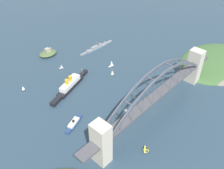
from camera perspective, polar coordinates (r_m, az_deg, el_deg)
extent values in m
plane|color=#283D4C|center=(348.14, 9.77, -6.55)|extent=(1400.00, 1400.00, 0.00)
cube|color=beige|center=(271.46, -2.56, -13.55)|extent=(15.49, 19.89, 56.36)
cube|color=beige|center=(405.86, 18.62, 4.07)|extent=(15.49, 19.89, 56.36)
cube|color=#47474C|center=(326.61, 10.37, -2.44)|extent=(191.49, 14.47, 2.40)
cube|color=#47474C|center=(260.12, -5.78, -15.37)|extent=(24.00, 14.47, 2.40)
cube|color=#47474C|center=(419.59, 19.98, 5.62)|extent=(24.00, 14.47, 2.40)
cube|color=#4C515B|center=(266.13, 0.52, -11.06)|extent=(21.78, 1.80, 16.75)
cube|color=#4C515B|center=(267.48, 3.45, -6.92)|extent=(21.47, 1.80, 13.80)
cube|color=#4C515B|center=(272.91, 6.22, -3.33)|extent=(21.10, 1.80, 10.84)
cube|color=#4C515B|center=(281.89, 8.80, -0.40)|extent=(20.66, 1.80, 7.83)
cube|color=#4C515B|center=(293.87, 11.13, 1.84)|extent=(20.18, 1.80, 4.76)
cube|color=#4C515B|center=(308.42, 13.19, 3.41)|extent=(20.18, 1.80, 4.76)
cube|color=#4C515B|center=(325.19, 14.99, 4.36)|extent=(20.66, 1.80, 7.83)
cube|color=#4C515B|center=(343.94, 16.51, 4.78)|extent=(21.10, 1.80, 10.84)
cube|color=#4C515B|center=(364.53, 17.79, 4.73)|extent=(21.47, 1.80, 13.80)
cube|color=#4C515B|center=(386.89, 18.84, 4.30)|extent=(21.78, 1.80, 16.75)
cube|color=#4C515B|center=(272.16, -1.53, -9.66)|extent=(21.78, 1.80, 16.75)
cube|color=#4C515B|center=(273.47, 1.35, -5.62)|extent=(21.47, 1.80, 13.80)
cube|color=#4C515B|center=(278.79, 4.12, -2.14)|extent=(21.10, 1.80, 10.84)
cube|color=#4C515B|center=(287.58, 6.71, 0.69)|extent=(20.66, 1.80, 7.83)
cube|color=#4C515B|center=(299.34, 9.08, 2.84)|extent=(20.18, 1.80, 4.76)
cube|color=#4C515B|center=(313.63, 11.20, 4.34)|extent=(20.18, 1.80, 4.76)
cube|color=#4C515B|center=(330.14, 13.07, 5.24)|extent=(20.66, 1.80, 7.83)
cube|color=#4C515B|center=(348.62, 14.68, 5.61)|extent=(21.10, 1.80, 10.84)
cube|color=#4C515B|center=(368.95, 16.04, 5.52)|extent=(21.47, 1.80, 13.80)
cube|color=#4C515B|center=(391.06, 17.18, 5.05)|extent=(21.78, 1.80, 16.75)
cube|color=#4C515B|center=(269.79, -1.99, -12.50)|extent=(1.40, 13.02, 1.40)
cube|color=#4C515B|center=(272.37, 3.80, -4.36)|extent=(1.40, 13.02, 1.40)
cube|color=#4C515B|center=(290.04, 8.96, 1.39)|extent=(1.40, 13.02, 1.40)
cube|color=#4C515B|center=(318.82, 13.15, 4.47)|extent=(1.40, 13.02, 1.40)
cube|color=#4C515B|center=(356.03, 16.29, 5.27)|extent=(1.40, 13.02, 1.40)
cube|color=#4C515B|center=(400.51, 18.48, 4.38)|extent=(1.40, 13.02, 1.40)
cylinder|color=#4C515B|center=(270.70, 1.97, -9.82)|extent=(0.56, 0.56, 12.95)
cylinder|color=#4C515B|center=(276.63, -0.07, -8.47)|extent=(0.56, 0.56, 12.95)
cylinder|color=#4C515B|center=(277.67, 4.73, -6.80)|extent=(0.56, 0.56, 23.95)
cylinder|color=#4C515B|center=(283.45, 2.69, -5.56)|extent=(0.56, 0.56, 23.95)
cylinder|color=#4C515B|center=(287.01, 7.29, -4.17)|extent=(0.56, 0.56, 31.81)
cylinder|color=#4C515B|center=(292.60, 5.26, -3.03)|extent=(0.56, 0.56, 31.81)
cylinder|color=#4C515B|center=(298.42, 9.63, -1.94)|extent=(0.56, 0.56, 36.52)
cylinder|color=#4C515B|center=(303.81, 7.64, -0.89)|extent=(0.56, 0.56, 36.52)
cylinder|color=#4C515B|center=(311.65, 11.75, -0.11)|extent=(0.56, 0.56, 38.09)
cylinder|color=#4C515B|center=(316.81, 9.81, 0.87)|extent=(0.56, 0.56, 38.09)
cylinder|color=#4C515B|center=(326.46, 13.66, 1.35)|extent=(0.56, 0.56, 36.52)
cylinder|color=#4C515B|center=(331.39, 11.77, 2.26)|extent=(0.56, 0.56, 36.52)
cylinder|color=#4C515B|center=(342.67, 15.35, 2.46)|extent=(0.56, 0.56, 31.81)
cylinder|color=#4C515B|center=(347.37, 13.53, 3.32)|extent=(0.56, 0.56, 31.81)
cylinder|color=#4C515B|center=(360.10, 16.85, 3.26)|extent=(0.56, 0.56, 23.95)
cylinder|color=#4C515B|center=(364.58, 15.09, 4.08)|extent=(0.56, 0.56, 23.95)
cylinder|color=#4C515B|center=(378.65, 18.17, 3.79)|extent=(0.56, 0.56, 12.95)
cylinder|color=#4C515B|center=(382.91, 16.48, 4.56)|extent=(0.56, 0.56, 12.95)
ellipsoid|color=#3D6033|center=(484.59, 22.80, 4.81)|extent=(160.25, 112.61, 17.26)
ellipsoid|color=#756B5B|center=(447.79, 24.44, 1.49)|extent=(56.09, 33.78, 9.49)
cube|color=black|center=(389.41, -9.65, -0.45)|extent=(58.90, 29.28, 5.54)
cube|color=black|center=(414.81, -6.76, 2.52)|extent=(20.44, 12.30, 5.54)
cube|color=black|center=(366.33, -12.93, -3.81)|extent=(20.85, 13.59, 5.54)
cube|color=white|center=(385.55, -9.75, 0.30)|extent=(44.55, 23.13, 7.30)
cube|color=white|center=(390.20, -8.88, 1.88)|extent=(11.90, 11.70, 3.20)
cylinder|color=gold|center=(382.40, -9.69, 1.40)|extent=(5.54, 5.54, 8.09)
cylinder|color=gold|center=(376.15, -10.50, 0.60)|extent=(5.54, 5.54, 8.09)
cylinder|color=tan|center=(408.76, -7.01, 3.23)|extent=(0.50, 0.50, 10.00)
cube|color=gray|center=(490.98, -3.64, 8.54)|extent=(49.72, 8.42, 3.01)
cube|color=gray|center=(472.66, -6.61, 7.11)|extent=(16.59, 3.63, 3.01)
cube|color=gray|center=(510.79, -0.87, 9.84)|extent=(16.61, 4.27, 3.01)
cube|color=gray|center=(489.42, -3.65, 8.87)|extent=(24.91, 6.33, 3.49)
cylinder|color=gray|center=(476.92, -5.68, 7.84)|extent=(4.96, 4.96, 2.20)
cylinder|color=gray|center=(503.23, -1.72, 9.71)|extent=(4.96, 4.96, 2.20)
cylinder|color=gray|center=(486.22, -3.69, 9.57)|extent=(0.60, 0.60, 10.00)
cylinder|color=#4C4C51|center=(490.44, -3.24, 9.48)|extent=(3.90, 3.90, 4.40)
cube|color=navy|center=(330.87, -8.91, -9.05)|extent=(23.08, 15.47, 2.46)
cube|color=navy|center=(323.00, -10.18, -10.72)|extent=(8.78, 8.10, 2.46)
cube|color=navy|center=(339.16, -7.71, -7.45)|extent=(9.20, 9.23, 2.46)
cube|color=beige|center=(329.00, -8.95, -8.74)|extent=(20.96, 13.64, 2.74)
cylinder|color=black|center=(327.16, -9.00, -8.43)|extent=(3.43, 3.43, 2.40)
ellipsoid|color=#4C6038|center=(482.95, -14.71, 7.06)|extent=(34.07, 26.11, 7.16)
cube|color=#9E937F|center=(479.99, -14.83, 7.69)|extent=(8.00, 8.00, 7.96)
cylinder|color=gray|center=(479.17, -14.16, 7.81)|extent=(3.60, 3.60, 8.76)
cylinder|color=#B7B7B2|center=(301.49, 7.76, -15.34)|extent=(3.50, 4.73, 0.90)
cylinder|color=#B7B7B2|center=(303.67, 7.80, -14.81)|extent=(3.50, 4.73, 0.90)
cylinder|color=black|center=(300.66, 7.78, -15.22)|extent=(0.14, 0.14, 1.19)
cylinder|color=black|center=(302.85, 7.82, -14.69)|extent=(0.14, 0.14, 1.19)
ellipsoid|color=gold|center=(300.80, 7.82, -14.82)|extent=(5.21, 7.10, 1.24)
cylinder|color=black|center=(300.73, 7.14, -14.75)|extent=(1.42, 1.31, 1.18)
cube|color=gold|center=(300.36, 7.64, -14.74)|extent=(9.78, 7.17, 0.20)
cube|color=gold|center=(300.81, 8.48, -14.87)|extent=(3.96, 3.10, 0.12)
cube|color=black|center=(299.83, 8.50, -14.72)|extent=(0.70, 0.99, 1.50)
cube|color=#2D6B3D|center=(346.94, 3.14, -6.02)|extent=(5.28, 4.80, 0.80)
cube|color=#2D6B3D|center=(349.35, 3.17, -5.64)|extent=(1.92, 1.80, 0.80)
cube|color=#2D6B3D|center=(344.54, 3.12, -6.40)|extent=(2.04, 1.96, 0.80)
cylinder|color=tan|center=(344.56, 3.17, -5.50)|extent=(0.16, 0.16, 7.01)
cone|color=white|center=(343.74, 3.16, -5.71)|extent=(6.40, 6.40, 5.61)
cube|color=black|center=(405.67, -19.98, -1.12)|extent=(2.51, 5.54, 1.09)
cube|color=black|center=(408.42, -20.25, -0.90)|extent=(1.13, 1.85, 1.09)
cube|color=black|center=(402.93, -19.72, -1.35)|extent=(1.35, 1.85, 1.09)
cylinder|color=tan|center=(403.46, -20.15, -0.61)|extent=(0.16, 0.16, 7.64)
cone|color=white|center=(402.47, -20.02, -0.75)|extent=(5.09, 5.09, 6.11)
cube|color=#2D6B3D|center=(367.60, 5.23, -3.12)|extent=(2.23, 4.42, 1.06)
cube|color=#2D6B3D|center=(369.03, 4.92, -2.91)|extent=(1.14, 1.51, 1.06)
cube|color=#2D6B3D|center=(366.18, 5.55, -3.34)|extent=(1.34, 1.53, 1.06)
cube|color=beige|center=(366.59, 5.30, -3.03)|extent=(1.67, 2.26, 1.20)
cube|color=#234C8C|center=(383.86, 9.77, -1.54)|extent=(4.35, 5.71, 1.06)
cube|color=#234C8C|center=(383.93, 9.23, -1.46)|extent=(1.82, 2.11, 1.06)
cube|color=#234C8C|center=(383.82, 10.31, -1.62)|extent=(2.00, 2.21, 1.06)
cube|color=beige|center=(383.20, 9.89, -1.43)|extent=(2.68, 3.14, 1.00)
cube|color=silver|center=(435.62, -0.24, 4.32)|extent=(7.03, 4.25, 0.71)
cube|color=silver|center=(433.58, -0.72, 4.14)|extent=(2.41, 1.75, 0.71)
cube|color=silver|center=(437.70, 0.23, 4.50)|extent=(2.47, 2.00, 0.71)
cylinder|color=tan|center=(432.00, -0.30, 4.98)|extent=(0.16, 0.16, 11.68)
cone|color=white|center=(433.22, -0.09, 4.99)|extent=(7.16, 7.16, 9.34)
cube|color=silver|center=(439.39, -11.76, 3.78)|extent=(4.74, 4.31, 0.87)
cube|color=silver|center=(439.56, -12.13, 3.73)|extent=(1.73, 1.64, 0.87)
cube|color=silver|center=(439.23, -11.38, 3.82)|extent=(1.85, 1.79, 0.87)
cylinder|color=tan|center=(437.28, -11.87, 4.20)|extent=(0.16, 0.16, 6.98)
cone|color=white|center=(437.40, -11.70, 4.18)|extent=(5.55, 5.55, 5.59)
cube|color=#2D6B3D|center=(412.99, -0.06, 2.26)|extent=(6.10, 3.60, 1.09)
cube|color=#2D6B3D|center=(411.38, -0.51, 2.10)|extent=(2.10, 1.44, 1.09)
cube|color=#2D6B3D|center=(414.63, 0.39, 2.42)|extent=(2.15, 1.63, 1.09)
cylinder|color=tan|center=(409.79, -0.11, 2.84)|extent=(0.16, 0.16, 9.35)
cone|color=silver|center=(410.77, 0.08, 2.86)|extent=(6.47, 6.47, 7.48)
cone|color=red|center=(339.78, 4.22, -7.07)|extent=(2.20, 2.20, 2.20)
sphere|color=#F2E566|center=(338.80, 4.23, -6.90)|extent=(0.50, 0.50, 0.50)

